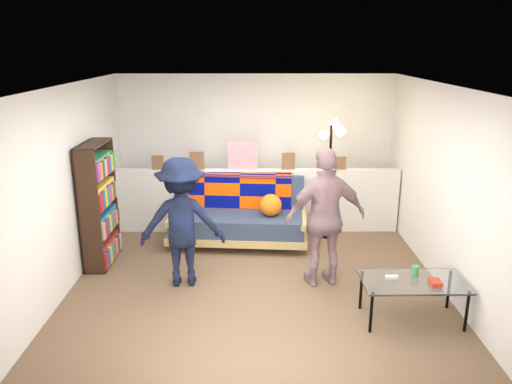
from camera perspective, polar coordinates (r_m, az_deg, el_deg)
ground at (r=6.33m, az=0.01°, el=-10.19°), size 5.00×5.00×0.00m
room_shell at (r=6.24m, az=-0.00°, el=5.66°), size 4.60×5.05×2.45m
half_wall_ledge at (r=7.82m, az=-0.03°, el=-0.95°), size 4.45×0.15×1.00m
ledge_decor at (r=7.62m, az=-1.74°, el=3.86°), size 2.97×0.02×0.45m
futon_sofa at (r=7.40m, az=-1.85°, el=-2.78°), size 2.08×1.12×0.87m
bookshelf at (r=6.92m, az=-17.52°, el=-1.78°), size 0.27×0.82×1.64m
coffee_table at (r=5.60m, az=17.61°, el=-9.91°), size 1.10×0.61×0.57m
floor_lamp at (r=7.48m, az=8.61°, el=4.22°), size 0.36×0.34×1.80m
person_left at (r=6.07m, az=-8.46°, el=-3.44°), size 1.07×0.67×1.59m
person_right at (r=6.04m, az=7.95°, el=-2.95°), size 1.06×0.63×1.70m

